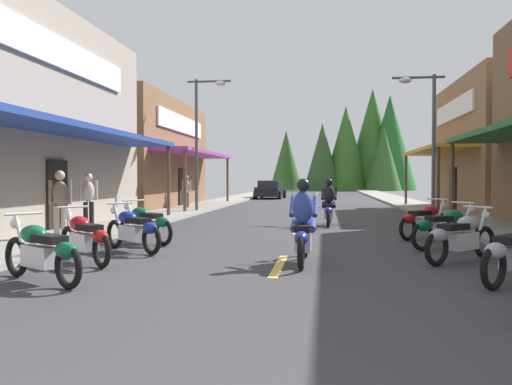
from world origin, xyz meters
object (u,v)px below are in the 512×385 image
streetlamp_right (426,124)px  pedestrian_strolling (60,200)px  motorcycle_parked_right_4 (446,227)px  motorcycle_parked_right_5 (425,220)px  motorcycle_parked_left_2 (85,237)px  pedestrian_browsing (89,197)px  rider_cruising_lead (303,228)px  rider_cruising_trailing (329,206)px  motorcycle_parked_left_1 (42,251)px  motorcycle_parked_right_3 (461,236)px  streetlamp_left (203,126)px  pedestrian_by_shop (186,190)px  motorcycle_parked_left_3 (133,229)px  parked_car_curbside (270,190)px  motorcycle_parked_left_4 (146,223)px

streetlamp_right → pedestrian_strolling: 13.96m
motorcycle_parked_right_4 → motorcycle_parked_right_5: 1.93m
motorcycle_parked_left_2 → pedestrian_browsing: bearing=-23.7°
rider_cruising_lead → rider_cruising_trailing: bearing=-3.2°
streetlamp_right → pedestrian_browsing: bearing=-149.9°
motorcycle_parked_right_5 → motorcycle_parked_left_1: (-6.78, -6.67, 0.00)m
motorcycle_parked_right_3 → pedestrian_browsing: (-9.51, 4.69, 0.52)m
streetlamp_left → pedestrian_by_shop: 3.92m
motorcycle_parked_right_4 → motorcycle_parked_left_3: bearing=155.0°
streetlamp_left → motorcycle_parked_left_1: streetlamp_left is taller
streetlamp_right → rider_cruising_trailing: size_ratio=2.61×
motorcycle_parked_right_5 → rider_cruising_trailing: bearing=81.0°
pedestrian_strolling → motorcycle_parked_left_3: bearing=-128.6°
motorcycle_parked_right_3 → parked_car_curbside: parked_car_curbside is taller
motorcycle_parked_right_5 → motorcycle_parked_left_4: (-6.87, -1.82, 0.00)m
motorcycle_parked_right_4 → motorcycle_parked_left_3: same height
motorcycle_parked_left_3 → streetlamp_right: bearing=-88.7°
parked_car_curbside → motorcycle_parked_left_1: bearing=-177.2°
motorcycle_parked_right_5 → motorcycle_parked_left_3: 7.40m
motorcycle_parked_right_4 → rider_cruising_lead: (-3.06, -2.47, 0.17)m
motorcycle_parked_right_4 → motorcycle_parked_left_4: (-6.96, 0.11, 0.00)m
motorcycle_parked_left_4 → pedestrian_browsing: pedestrian_browsing is taller
streetlamp_left → rider_cruising_lead: size_ratio=2.83×
motorcycle_parked_right_5 → rider_cruising_trailing: (-2.45, 3.44, 0.17)m
motorcycle_parked_right_5 → pedestrian_strolling: 9.25m
streetlamp_left → parked_car_curbside: (1.30, 17.16, -3.26)m
motorcycle_parked_left_2 → rider_cruising_lead: rider_cruising_lead is taller
streetlamp_right → motorcycle_parked_left_4: streetlamp_right is taller
pedestrian_by_shop → pedestrian_strolling: (0.40, -13.38, 0.03)m
motorcycle_parked_right_3 → motorcycle_parked_right_4: same height
motorcycle_parked_right_5 → pedestrian_strolling: bearing=147.2°
motorcycle_parked_right_3 → streetlamp_left: bearing=79.0°
motorcycle_parked_right_3 → motorcycle_parked_right_5: bearing=46.7°
motorcycle_parked_left_1 → pedestrian_browsing: bearing=-37.9°
streetlamp_left → pedestrian_by_shop: bearing=121.8°
motorcycle_parked_left_3 → motorcycle_parked_right_5: bearing=-115.2°
streetlamp_left → motorcycle_parked_left_4: streetlamp_left is taller
pedestrian_by_shop → motorcycle_parked_right_4: bearing=62.1°
motorcycle_parked_left_1 → motorcycle_parked_left_4: (-0.09, 4.85, 0.00)m
motorcycle_parked_left_3 → rider_cruising_lead: size_ratio=0.81×
motorcycle_parked_left_2 → rider_cruising_lead: (4.01, 0.45, 0.17)m
motorcycle_parked_left_3 → pedestrian_by_shop: (-2.80, 14.79, 0.51)m
motorcycle_parked_right_3 → parked_car_curbside: 31.10m
motorcycle_parked_left_2 → parked_car_curbside: parked_car_curbside is taller
rider_cruising_lead → motorcycle_parked_right_3: bearing=-78.6°
motorcycle_parked_right_3 → pedestrian_strolling: 9.22m
motorcycle_parked_right_4 → pedestrian_browsing: size_ratio=1.03×
streetlamp_left → motorcycle_parked_left_1: bearing=-85.3°
motorcycle_parked_right_3 → motorcycle_parked_left_4: 7.10m
motorcycle_parked_left_3 → rider_cruising_trailing: rider_cruising_trailing is taller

